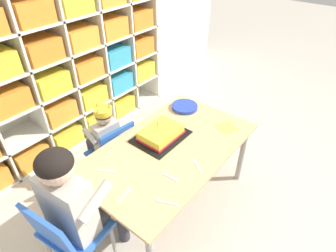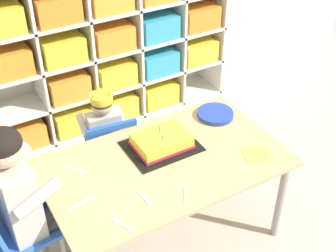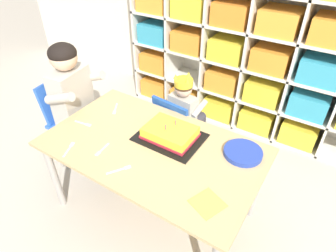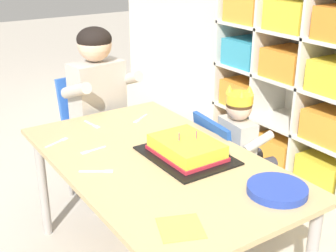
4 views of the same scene
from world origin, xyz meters
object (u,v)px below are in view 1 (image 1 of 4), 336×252
Objects in this scene: birthday_cake_on_tray at (161,134)px; fork_scattered_mid_table at (106,170)px; activity_table at (169,154)px; fork_near_cake_tray at (197,165)px; fork_at_table_front_edge at (166,202)px; paper_plate_stack at (185,107)px; classroom_chair_blue at (114,151)px; fork_by_napkin at (171,178)px; child_with_crown at (104,134)px; adult_helper_seated at (76,198)px; fork_beside_plate_stack at (125,194)px; classroom_chair_adult_side at (67,233)px.

fork_scattered_mid_table is at bearing 173.59° from birthday_cake_on_tray.
activity_table is 0.27m from fork_near_cake_tray.
fork_at_table_front_edge is 1.03× the size of fork_near_cake_tray.
paper_plate_stack reaches higher than activity_table.
classroom_chair_blue is 5.09× the size of fork_at_table_front_edge.
classroom_chair_blue is 5.37× the size of fork_scattered_mid_table.
fork_near_cake_tray is at bearing -96.82° from activity_table.
fork_near_cake_tray is (0.20, -0.06, 0.00)m from fork_by_napkin.
fork_by_napkin and fork_near_cake_tray have the same top height.
adult_helper_seated is at bearing 45.64° from child_with_crown.
activity_table is 3.27× the size of birthday_cake_on_tray.
adult_helper_seated is (-0.73, 0.11, 0.11)m from activity_table.
birthday_cake_on_tray is 0.45m from paper_plate_stack.
fork_by_napkin is 0.95× the size of fork_beside_plate_stack.
birthday_cake_on_tray is at bearing -169.94° from fork_beside_plate_stack.
classroom_chair_adult_side reaches higher than classroom_chair_blue.
fork_near_cake_tray is (0.42, -0.44, -0.00)m from fork_scattered_mid_table.
fork_beside_plate_stack is at bearing -161.48° from birthday_cake_on_tray.
classroom_chair_blue is 0.87× the size of classroom_chair_adult_side.
fork_by_napkin is at bearing -139.13° from activity_table.
fork_near_cake_tray is at bearing -120.57° from classroom_chair_adult_side.
fork_scattered_mid_table is (-0.34, -0.43, 0.11)m from child_with_crown.
fork_scattered_mid_table is at bearing 25.06° from fork_by_napkin.
fork_at_table_front_edge and fork_near_cake_tray have the same top height.
classroom_chair_adult_side is at bearing 59.87° from fork_by_napkin.
classroom_chair_blue is 0.81m from fork_near_cake_tray.
child_with_crown is 0.91m from classroom_chair_adult_side.
child_with_crown is 0.73m from paper_plate_stack.
classroom_chair_blue is at bearing -64.14° from adult_helper_seated.
birthday_cake_on_tray is at bearing 111.04° from fork_at_table_front_edge.
fork_beside_plate_stack is at bearing 134.34° from fork_scattered_mid_table.
adult_helper_seated is at bearing -174.61° from paper_plate_stack.
classroom_chair_adult_side is 1.36m from paper_plate_stack.
fork_beside_plate_stack is at bearing 61.90° from classroom_chair_blue.
fork_near_cake_tray is 0.95× the size of fork_beside_plate_stack.
fork_by_napkin is (0.22, -0.38, -0.00)m from fork_scattered_mid_table.
adult_helper_seated is 0.59m from fork_by_napkin.
fork_by_napkin is (-0.72, -0.42, -0.01)m from paper_plate_stack.
classroom_chair_adult_side reaches higher than fork_by_napkin.
paper_plate_stack is at bearing -172.55° from fork_beside_plate_stack.
child_with_crown reaches higher than paper_plate_stack.
adult_helper_seated is at bearing -84.56° from fork_near_cake_tray.
classroom_chair_blue is at bearing -67.75° from classroom_chair_adult_side.
child_with_crown is at bearing 108.34° from birthday_cake_on_tray.
child_with_crown is at bearing -141.55° from fork_near_cake_tray.
fork_scattered_mid_table is 0.61m from fork_near_cake_tray.
paper_plate_stack is 0.71m from fork_near_cake_tray.
birthday_cake_on_tray is 0.43m from fork_by_napkin.
fork_at_table_front_edge is 0.98× the size of fork_beside_plate_stack.
classroom_chair_blue is 1.62× the size of birthday_cake_on_tray.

